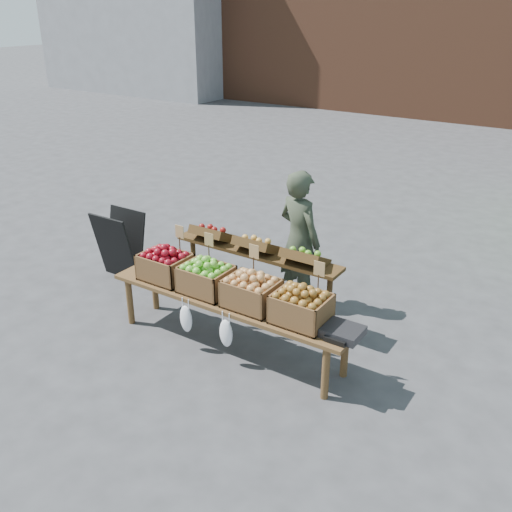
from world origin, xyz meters
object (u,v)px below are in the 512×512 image
Objects in this scene: display_bench at (229,323)px; back_table at (256,274)px; crate_russet_pears at (206,279)px; crate_red_apples at (251,293)px; crate_golden_apples at (165,267)px; chalkboard_sign at (120,245)px; crate_green_apples at (301,309)px; weighing_scale at (343,332)px; vendor at (299,240)px.

back_table is at bearing 100.91° from display_bench.
back_table is 0.76m from crate_russet_pears.
back_table is 0.77m from display_bench.
crate_golden_apples is at bearing 180.00° from crate_red_apples.
back_table reaches higher than crate_red_apples.
chalkboard_sign is at bearing 162.36° from crate_russet_pears.
crate_russet_pears is 1.10m from crate_green_apples.
crate_red_apples is at bearing 180.00° from weighing_scale.
weighing_scale is at bearing 0.00° from crate_red_apples.
chalkboard_sign reaches higher than crate_red_apples.
crate_red_apples is (0.16, -1.22, -0.10)m from vendor.
chalkboard_sign is 0.33× the size of display_bench.
crate_red_apples is at bearing 0.00° from display_bench.
back_table is at bearing 3.02° from chalkboard_sign.
chalkboard_sign reaches higher than crate_russet_pears.
vendor is at bearing 62.77° from back_table.
chalkboard_sign is at bearing 168.69° from crate_green_apples.
crate_green_apples is at bearing -11.93° from chalkboard_sign.
weighing_scale is at bearing 0.00° from crate_golden_apples.
display_bench is 7.94× the size of weighing_scale.
crate_green_apples is at bearing -36.76° from back_table.
crate_russet_pears is at bearing -100.71° from back_table.
vendor is 1.54m from crate_golden_apples.
crate_green_apples is at bearing 0.00° from crate_red_apples.
crate_golden_apples is (-0.69, -0.72, 0.19)m from back_table.
crate_green_apples is (1.10, 0.00, 0.00)m from crate_russet_pears.
back_table is 4.20× the size of crate_green_apples.
crate_green_apples is (0.55, 0.00, 0.00)m from crate_red_apples.
crate_red_apples reaches higher than display_bench.
vendor reaches higher than chalkboard_sign.
crate_golden_apples is 0.55m from crate_russet_pears.
display_bench is 5.40× the size of crate_golden_apples.
vendor is 1.67m from weighing_scale.
crate_golden_apples is 1.00× the size of crate_green_apples.
display_bench is 0.93m from crate_golden_apples.
crate_golden_apples is at bearing 180.00° from crate_green_apples.
display_bench is 0.51m from crate_russet_pears.
crate_russet_pears is (1.86, -0.59, 0.26)m from chalkboard_sign.
crate_golden_apples is (1.31, -0.59, 0.26)m from chalkboard_sign.
display_bench is 5.40× the size of crate_red_apples.
vendor reaches higher than crate_red_apples.
crate_golden_apples is 1.10m from crate_red_apples.
chalkboard_sign is 2.62× the size of weighing_scale.
back_table is at bearing 79.93° from vendor.
crate_russet_pears is (0.55, 0.00, 0.00)m from crate_golden_apples.
back_table reaches higher than crate_green_apples.
crate_green_apples is at bearing 0.00° from crate_russet_pears.
crate_red_apples is 1.00× the size of crate_green_apples.
back_table is 1.22m from crate_green_apples.
crate_red_apples is at bearing 180.00° from crate_green_apples.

